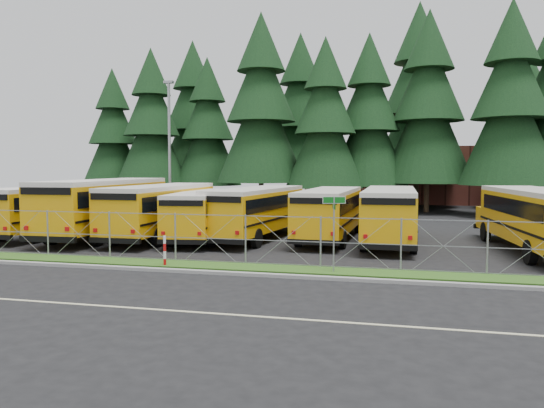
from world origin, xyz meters
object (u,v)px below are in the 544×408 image
at_px(bus_1, 109,208).
at_px(light_standard, 169,145).
at_px(bus_5, 330,214).
at_px(street_sign, 334,218).
at_px(bus_2, 164,212).
at_px(bus_east, 533,221).
at_px(bus_0, 58,211).
at_px(bus_3, 204,215).
at_px(striped_bollard, 165,251).
at_px(bus_4, 259,213).
at_px(bus_6, 390,216).

distance_m(bus_1, light_standard, 10.62).
height_order(bus_5, street_sign, street_sign).
distance_m(bus_2, light_standard, 11.25).
height_order(bus_2, bus_east, bus_2).
distance_m(bus_0, bus_east, 24.76).
relative_size(bus_0, bus_east, 0.96).
relative_size(bus_3, street_sign, 3.49).
xyz_separation_m(striped_bollard, light_standard, (-7.63, 17.32, 4.90)).
relative_size(bus_5, street_sign, 3.67).
distance_m(bus_0, bus_2, 6.39).
relative_size(bus_1, striped_bollard, 10.13).
xyz_separation_m(bus_5, street_sign, (1.26, -8.87, 0.68)).
distance_m(bus_5, bus_east, 9.69).
height_order(bus_5, bus_east, bus_east).
height_order(bus_2, striped_bollard, bus_2).
distance_m(bus_2, bus_5, 9.03).
distance_m(bus_1, street_sign, 15.25).
xyz_separation_m(bus_3, street_sign, (7.87, -7.47, 0.75)).
bearing_deg(bus_1, light_standard, 92.61).
relative_size(bus_1, bus_2, 1.10).
xyz_separation_m(bus_4, bus_east, (13.25, -1.46, 0.07)).
relative_size(bus_3, striped_bollard, 8.17).
bearing_deg(bus_4, bus_east, 0.50).
relative_size(street_sign, striped_bollard, 2.34).
relative_size(bus_2, bus_east, 1.00).
height_order(bus_6, striped_bollard, bus_6).
bearing_deg(bus_4, bus_2, -163.68).
xyz_separation_m(bus_6, street_sign, (-1.85, -8.20, 0.64)).
relative_size(bus_1, bus_4, 1.15).
bearing_deg(bus_0, light_standard, 79.99).
xyz_separation_m(bus_3, bus_5, (6.62, 1.40, 0.07)).
xyz_separation_m(bus_0, street_sign, (16.55, -7.15, 0.64)).
distance_m(bus_1, striped_bollard, 10.19).
xyz_separation_m(bus_5, bus_6, (3.10, -0.67, 0.04)).
height_order(bus_2, bus_5, bus_2).
bearing_deg(street_sign, bus_2, 144.00).
relative_size(bus_east, striped_bollard, 9.20).
relative_size(striped_bollard, light_standard, 0.12).
bearing_deg(bus_0, street_sign, -20.03).
relative_size(bus_1, street_sign, 4.32).
relative_size(bus_5, bus_east, 0.93).
bearing_deg(bus_4, bus_1, -166.33).
height_order(bus_1, light_standard, light_standard).
relative_size(bus_3, bus_4, 0.93).
xyz_separation_m(bus_2, bus_3, (2.29, 0.08, -0.17)).
distance_m(bus_6, light_standard, 18.79).
distance_m(bus_0, street_sign, 18.04).
height_order(striped_bollard, light_standard, light_standard).
height_order(bus_0, bus_6, bus_6).
height_order(bus_0, street_sign, street_sign).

